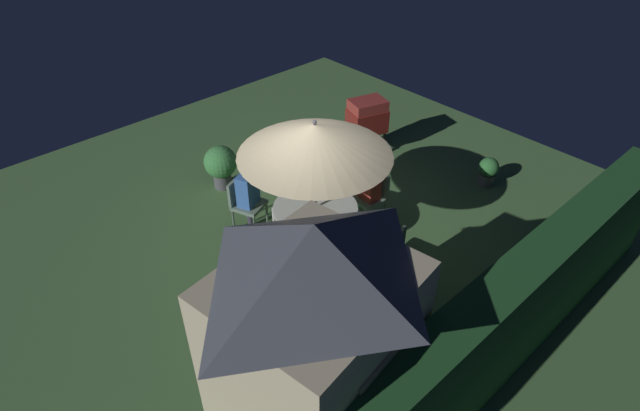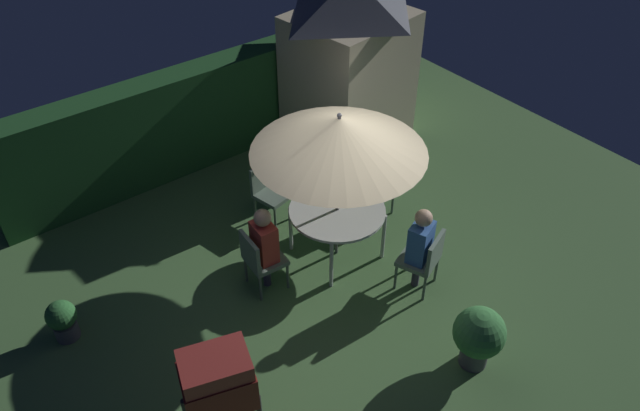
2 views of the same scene
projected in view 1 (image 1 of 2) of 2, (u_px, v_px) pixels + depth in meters
ground_plane at (309, 233)px, 8.72m from camera, size 11.00×11.00×0.00m
hedge_backdrop at (509, 318)px, 6.16m from camera, size 6.88×0.51×1.67m
garden_shed at (315, 337)px, 5.16m from camera, size 2.12×1.91×2.86m
patio_table at (315, 210)px, 8.01m from camera, size 1.29×1.29×0.79m
patio_umbrella at (315, 140)px, 7.28m from camera, size 2.21×2.21×2.25m
bbq_grill at (367, 117)px, 10.19m from camera, size 0.82×0.68×1.20m
chair_near_shed at (372, 193)px, 8.72m from camera, size 0.50×0.50×0.90m
chair_far_side at (244, 200)px, 8.57m from camera, size 0.60×0.60×0.90m
chair_toward_hedge at (276, 263)px, 7.37m from camera, size 0.58×0.58×0.90m
chair_toward_house at (388, 252)px, 7.56m from camera, size 0.55×0.56×0.90m
potted_plant_by_shed at (488, 171)px, 9.67m from camera, size 0.36×0.36×0.56m
potted_plant_by_grill at (221, 164)px, 9.52m from camera, size 0.60×0.60×0.83m
person_in_red at (369, 182)px, 8.52m from camera, size 0.27×0.36×1.26m
person_in_blue at (247, 188)px, 8.38m from camera, size 0.40×0.35×1.26m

